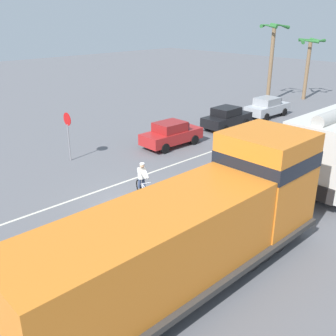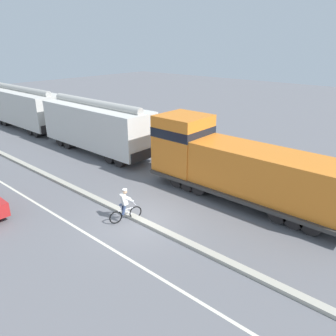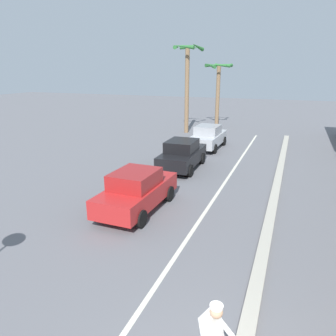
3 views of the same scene
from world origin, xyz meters
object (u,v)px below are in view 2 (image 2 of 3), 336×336
object	(u,v)px
locomotive	(233,167)
hopper_car_middle	(25,108)
cyclist	(125,206)
hopper_car_lead	(97,127)

from	to	relation	value
locomotive	hopper_car_middle	xyz separation A→B (m)	(0.00, 23.76, 0.28)
cyclist	hopper_car_lead	bearing A→B (deg)	58.91
locomotive	hopper_car_lead	distance (m)	12.16
hopper_car_middle	locomotive	bearing A→B (deg)	-90.00
locomotive	hopper_car_lead	size ratio (longest dim) A/B	1.10
hopper_car_middle	cyclist	xyz separation A→B (m)	(-5.83, -21.27, -1.26)
locomotive	hopper_car_middle	world-z (taller)	locomotive
hopper_car_middle	cyclist	size ratio (longest dim) A/B	6.18
hopper_car_lead	cyclist	bearing A→B (deg)	-121.09
hopper_car_middle	cyclist	distance (m)	22.09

